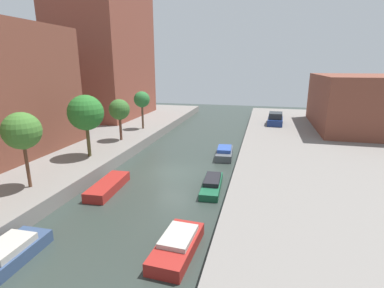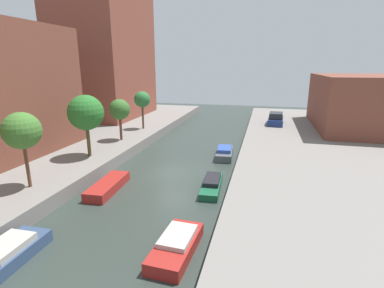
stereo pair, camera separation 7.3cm
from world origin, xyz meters
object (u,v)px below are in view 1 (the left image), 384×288
Objects in this scene: street_tree_3 at (119,110)px; moored_boat_left_2 at (108,186)px; street_tree_4 at (142,100)px; moored_boat_right_2 at (212,184)px; parked_car at (275,119)px; moored_boat_right_3 at (224,153)px; street_tree_2 at (86,113)px; low_block_right at (361,102)px; apartment_tower_far at (102,23)px; moored_boat_left_1 at (8,254)px; moored_boat_right_1 at (177,245)px; street_tree_1 at (22,131)px.

moored_boat_left_2 is at bearing -68.11° from street_tree_3.
moored_boat_right_2 is at bearing -50.81° from street_tree_4.
street_tree_4 is 17.19m from parked_car.
moored_boat_right_3 is (6.83, 9.59, 0.09)m from moored_boat_left_2.
moored_boat_right_3 is (-0.14, 7.54, 0.09)m from moored_boat_right_2.
street_tree_2 is at bearing -90.00° from street_tree_4.
moored_boat_left_2 is (-21.36, -21.74, -3.83)m from low_block_right.
apartment_tower_far reaches higher than moored_boat_left_1.
low_block_right is 3.78× the size of moored_boat_right_1.
moored_boat_right_1 is at bearing -15.17° from street_tree_1.
moored_boat_right_3 is (19.48, -13.29, -13.68)m from apartment_tower_far.
street_tree_2 is 1.18× the size of parked_car.
street_tree_3 is at bearing 90.00° from street_tree_1.
street_tree_2 is at bearing 90.00° from street_tree_1.
street_tree_2 is at bearing 169.94° from moored_boat_right_2.
moored_boat_left_2 is (0.40, 8.00, -0.07)m from moored_boat_left_1.
street_tree_1 is 1.07× the size of street_tree_4.
apartment_tower_far reaches higher than moored_boat_right_1.
apartment_tower_far is 6.46× the size of moored_boat_right_3.
low_block_right is 3.86× the size of moored_boat_left_1.
moored_boat_left_2 is 1.13× the size of moored_boat_right_1.
moored_boat_right_3 reaches higher than moored_boat_right_1.
street_tree_4 is at bearing 90.00° from street_tree_3.
parked_car is at bearing 22.80° from street_tree_4.
street_tree_4 is 1.02× the size of parked_car.
street_tree_1 reaches higher than parked_car.
parked_car is (15.64, 12.26, -2.46)m from street_tree_3.
street_tree_4 reaches higher than moored_boat_right_1.
low_block_right is at bearing 35.11° from street_tree_2.
street_tree_4 reaches higher than street_tree_3.
street_tree_2 is at bearing 138.05° from moored_boat_right_1.
apartment_tower_far is at bearing 145.69° from moored_boat_right_3.
street_tree_2 is 1.23× the size of street_tree_3.
moored_boat_right_3 is (7.24, 17.59, 0.02)m from moored_boat_left_1.
street_tree_2 reaches higher than moored_boat_left_1.
street_tree_3 is 18.93m from moored_boat_right_1.
low_block_right is 3.33× the size of street_tree_4.
low_block_right is 37.04m from moored_boat_left_1.
street_tree_3 is 11.12m from moored_boat_left_2.
low_block_right reaches higher than moored_boat_right_2.
street_tree_4 is 24.00m from moored_boat_left_1.
apartment_tower_far is at bearing 139.40° from street_tree_4.
moored_boat_left_2 is at bearing 87.13° from moored_boat_left_1.
moored_boat_left_1 reaches higher than moored_boat_right_1.
parked_car is (15.64, 17.98, -3.05)m from street_tree_2.
moored_boat_right_3 is (10.73, -0.11, -3.69)m from street_tree_3.
low_block_right is at bearing 45.51° from moored_boat_left_2.
street_tree_1 reaches higher than moored_boat_right_3.
street_tree_3 is 1.03× the size of moored_boat_right_3.
street_tree_1 is at bearing -122.41° from parked_car.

